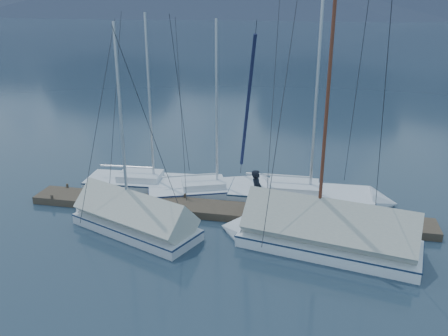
{
  "coord_description": "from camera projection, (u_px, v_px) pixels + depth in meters",
  "views": [
    {
      "loc": [
        3.91,
        -16.77,
        9.21
      ],
      "look_at": [
        0.0,
        2.0,
        2.2
      ],
      "focal_mm": 38.0,
      "sensor_mm": 36.0,
      "label": 1
    }
  ],
  "objects": [
    {
      "name": "ground",
      "position": [
        214.0,
        235.0,
        19.33
      ],
      "size": [
        1000.0,
        1000.0,
        0.0
      ],
      "primitive_type": "plane",
      "color": "#162432",
      "rests_on": "ground"
    },
    {
      "name": "dock",
      "position": [
        224.0,
        212.0,
        21.13
      ],
      "size": [
        18.0,
        1.5,
        0.54
      ],
      "color": "#382D23",
      "rests_on": "ground"
    },
    {
      "name": "mooring_posts",
      "position": [
        213.0,
        206.0,
        21.14
      ],
      "size": [
        15.12,
        1.52,
        0.35
      ],
      "color": "#382D23",
      "rests_on": "ground"
    },
    {
      "name": "sailboat_open_left",
      "position": [
        164.0,
        185.0,
        23.98
      ],
      "size": [
        7.18,
        3.03,
        9.34
      ],
      "color": "silver",
      "rests_on": "ground"
    },
    {
      "name": "sailboat_open_mid",
      "position": [
        227.0,
        189.0,
        23.44
      ],
      "size": [
        7.11,
        4.3,
        9.09
      ],
      "color": "silver",
      "rests_on": "ground"
    },
    {
      "name": "sailboat_open_right",
      "position": [
        321.0,
        198.0,
        22.44
      ],
      "size": [
        7.9,
        3.37,
        10.37
      ],
      "color": "silver",
      "rests_on": "ground"
    },
    {
      "name": "sailboat_covered_near",
      "position": [
        313.0,
        235.0,
        18.29
      ],
      "size": [
        8.16,
        3.93,
        10.2
      ],
      "color": "white",
      "rests_on": "ground"
    },
    {
      "name": "sailboat_covered_far",
      "position": [
        126.0,
        218.0,
        19.75
      ],
      "size": [
        6.78,
        4.29,
        9.16
      ],
      "color": "silver",
      "rests_on": "ground"
    },
    {
      "name": "person",
      "position": [
        256.0,
        191.0,
        20.27
      ],
      "size": [
        0.5,
        0.73,
        1.93
      ],
      "primitive_type": "imported",
      "rotation": [
        0.0,
        0.0,
        1.52
      ],
      "color": "black",
      "rests_on": "dock"
    }
  ]
}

